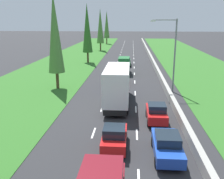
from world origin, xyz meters
TOP-DOWN VIEW (x-y plane):
  - ground_plane at (0.00, 60.00)m, footprint 300.00×300.00m
  - grass_verge_left at (-12.65, 60.00)m, footprint 14.00×140.00m
  - grass_verge_right at (14.35, 60.00)m, footprint 14.00×140.00m
  - median_barrier at (5.70, 60.00)m, footprint 0.44×120.00m
  - lane_markings at (0.00, 60.00)m, footprint 3.64×116.00m
  - blue_sedan_right_lane at (3.67, 17.76)m, footprint 1.82×4.50m
  - red_hatchback_centre_lane at (0.11, 18.62)m, footprint 1.74×3.90m
  - red_hatchback_right_lane at (3.52, 23.86)m, footprint 1.74×3.90m
  - white_box_truck_centre_lane at (-0.23, 28.57)m, footprint 2.46×9.40m
  - maroon_sedan_centre_lane at (-0.23, 37.18)m, footprint 1.82×4.50m
  - green_van_centre_lane at (-0.04, 44.84)m, footprint 1.96×4.90m
  - green_sedan_centre_lane at (0.12, 52.95)m, footprint 1.82×4.50m
  - poplar_tree_second at (-8.55, 34.65)m, footprint 2.11×2.11m
  - poplar_tree_third at (-8.10, 56.34)m, footprint 2.10×2.10m
  - poplar_tree_fourth at (-8.02, 78.37)m, footprint 2.10×2.10m
  - poplar_tree_fifth at (-8.29, 100.67)m, footprint 2.10×2.10m
  - street_light_mast at (6.14, 34.06)m, footprint 3.20×0.28m

SIDE VIEW (x-z plane):
  - ground_plane at x=0.00m, z-range 0.00..0.00m
  - lane_markings at x=0.00m, z-range 0.00..0.01m
  - grass_verge_left at x=-12.65m, z-range 0.00..0.04m
  - grass_verge_right at x=14.35m, z-range 0.00..0.04m
  - median_barrier at x=5.70m, z-range 0.00..0.85m
  - blue_sedan_right_lane at x=3.67m, z-range -0.01..1.63m
  - maroon_sedan_centre_lane at x=-0.23m, z-range -0.01..1.63m
  - green_sedan_centre_lane at x=0.12m, z-range -0.01..1.63m
  - red_hatchback_centre_lane at x=0.11m, z-range -0.02..1.70m
  - red_hatchback_right_lane at x=3.52m, z-range -0.02..1.70m
  - green_van_centre_lane at x=-0.04m, z-range -0.01..2.81m
  - white_box_truck_centre_lane at x=-0.23m, z-range 0.09..4.27m
  - street_light_mast at x=6.14m, z-range 0.73..9.73m
  - poplar_tree_fourth at x=-8.02m, z-range 1.05..13.12m
  - poplar_tree_fifth at x=-8.29m, z-range 1.05..13.16m
  - poplar_tree_third at x=-8.10m, z-range 1.05..13.25m
  - poplar_tree_second at x=-8.55m, z-range 1.05..13.34m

